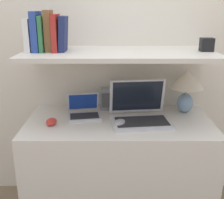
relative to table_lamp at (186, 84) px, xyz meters
name	(u,v)px	position (x,y,z in m)	size (l,w,h in m)	color
wall_back	(118,46)	(-0.47, 0.21, 0.24)	(6.00, 0.05, 2.40)	silver
desk	(118,170)	(-0.47, -0.16, -0.59)	(1.23, 0.61, 0.76)	silver
back_riser	(118,124)	(-0.47, 0.16, -0.38)	(1.23, 0.04, 1.18)	silver
shelf	(119,53)	(-0.47, -0.09, 0.23)	(1.23, 0.55, 0.03)	silver
table_lamp	(186,84)	(0.00, 0.00, 0.00)	(0.24, 0.24, 0.31)	#7593B2
laptop_large	(140,113)	(-0.34, -0.16, -0.15)	(0.41, 0.35, 0.26)	silver
laptop_small	(84,112)	(-0.71, -0.09, -0.18)	(0.25, 0.24, 0.15)	silver
computer_mouse	(120,123)	(-0.47, -0.25, -0.19)	(0.11, 0.13, 0.04)	#99999E
second_mouse	(51,122)	(-0.91, -0.23, -0.19)	(0.07, 0.10, 0.04)	red
router_box	(108,99)	(-0.55, 0.06, -0.13)	(0.11, 0.06, 0.16)	gray
book_white	(29,35)	(-1.04, -0.09, 0.34)	(0.03, 0.16, 0.20)	silver
book_blue	(36,32)	(-1.00, -0.09, 0.36)	(0.04, 0.17, 0.25)	#284293
book_green	(43,34)	(-0.96, -0.09, 0.35)	(0.02, 0.17, 0.22)	#2D7042
book_brown	(49,31)	(-0.92, -0.09, 0.37)	(0.04, 0.12, 0.25)	brown
book_red	(56,33)	(-0.87, -0.09, 0.36)	(0.03, 0.17, 0.23)	#A82823
book_navy	(63,34)	(-0.83, -0.09, 0.35)	(0.05, 0.14, 0.22)	navy
shelf_gadget	(206,45)	(0.08, -0.09, 0.28)	(0.08, 0.06, 0.08)	black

